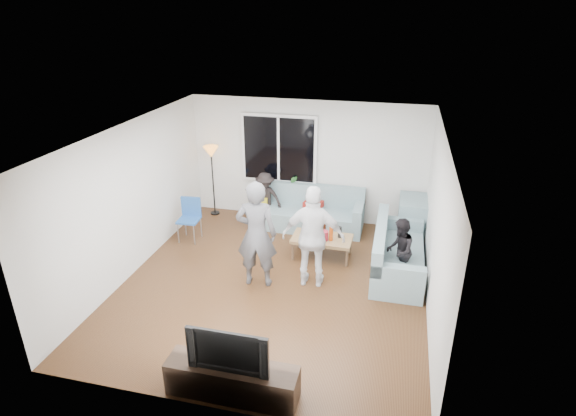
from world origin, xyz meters
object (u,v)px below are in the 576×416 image
(sofa_back_section, at_px, (308,209))
(sofa_right_section, at_px, (399,250))
(player_left, at_px, (256,234))
(television, at_px, (230,347))
(player_right, at_px, (313,237))
(spectator_back, at_px, (265,198))
(coffee_table, at_px, (322,247))
(side_chair, at_px, (189,220))
(spectator_right, at_px, (399,251))
(floor_lamp, at_px, (213,181))
(tv_console, at_px, (232,380))

(sofa_back_section, xyz_separation_m, sofa_right_section, (1.90, -1.38, 0.00))
(player_left, distance_m, television, 2.49)
(sofa_right_section, bearing_deg, player_right, 118.12)
(sofa_back_section, bearing_deg, spectator_back, 178.15)
(coffee_table, bearing_deg, side_chair, 179.01)
(side_chair, distance_m, spectator_back, 1.70)
(spectator_right, bearing_deg, side_chair, -95.87)
(coffee_table, relative_size, player_left, 0.60)
(coffee_table, distance_m, spectator_right, 1.52)
(sofa_right_section, xyz_separation_m, television, (-1.86, -3.39, 0.30))
(floor_lamp, relative_size, tv_console, 0.97)
(sofa_right_section, relative_size, floor_lamp, 1.28)
(side_chair, relative_size, tv_console, 0.54)
(side_chair, distance_m, player_left, 2.20)
(coffee_table, bearing_deg, sofa_right_section, -8.38)
(floor_lamp, distance_m, player_left, 3.08)
(sofa_back_section, relative_size, side_chair, 2.67)
(player_right, relative_size, spectator_right, 1.55)
(side_chair, xyz_separation_m, spectator_back, (1.24, 1.16, 0.13))
(sofa_back_section, height_order, sofa_right_section, same)
(coffee_table, height_order, tv_console, tv_console)
(coffee_table, bearing_deg, player_right, -89.62)
(player_right, height_order, television, player_right)
(floor_lamp, xyz_separation_m, tv_console, (2.21, -4.96, -0.56))
(sofa_right_section, distance_m, coffee_table, 1.43)
(coffee_table, distance_m, television, 3.66)
(floor_lamp, height_order, player_left, player_left)
(coffee_table, relative_size, floor_lamp, 0.71)
(floor_lamp, bearing_deg, tv_console, -65.96)
(sofa_right_section, distance_m, tv_console, 3.87)
(sofa_right_section, distance_m, floor_lamp, 4.38)
(side_chair, bearing_deg, sofa_back_section, 23.55)
(sofa_right_section, distance_m, side_chair, 4.08)
(sofa_right_section, distance_m, player_right, 1.64)
(sofa_right_section, relative_size, coffee_table, 1.82)
(floor_lamp, height_order, television, floor_lamp)
(floor_lamp, bearing_deg, player_right, -40.76)
(sofa_right_section, height_order, floor_lamp, floor_lamp)
(player_left, xyz_separation_m, spectator_right, (2.29, 0.65, -0.35))
(player_left, xyz_separation_m, spectator_back, (-0.54, 2.35, -0.36))
(spectator_back, distance_m, television, 4.90)
(tv_console, bearing_deg, sofa_right_section, 61.30)
(sofa_back_section, height_order, side_chair, side_chair)
(player_left, bearing_deg, spectator_back, -83.57)
(player_left, height_order, spectator_back, player_left)
(sofa_back_section, bearing_deg, spectator_right, -41.26)
(sofa_right_section, xyz_separation_m, spectator_back, (-2.83, 1.41, 0.14))
(sofa_right_section, relative_size, player_left, 1.09)
(coffee_table, bearing_deg, television, -97.35)
(television, bearing_deg, player_left, 100.05)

